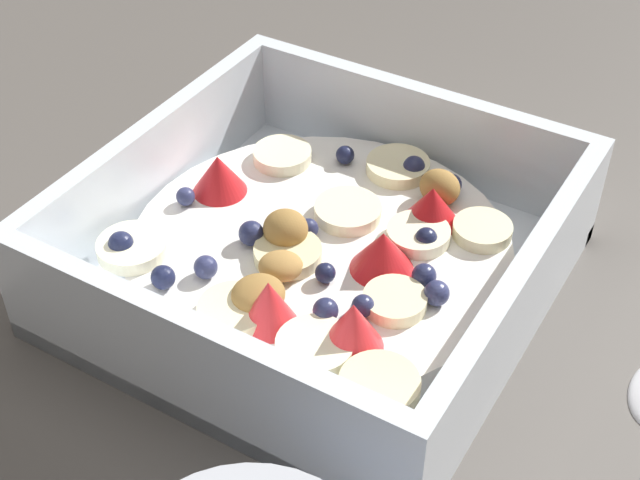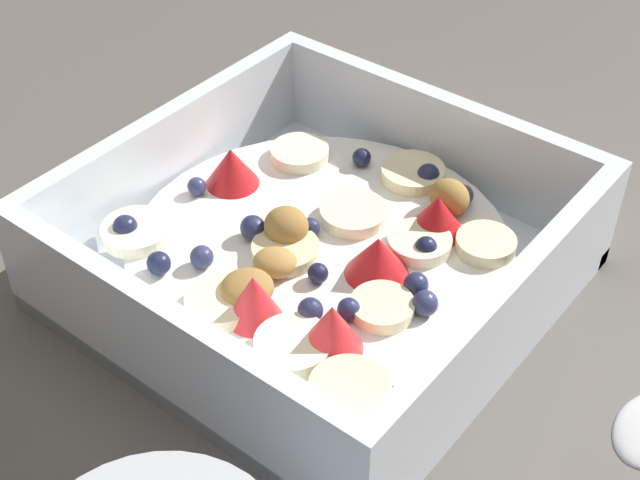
# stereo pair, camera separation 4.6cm
# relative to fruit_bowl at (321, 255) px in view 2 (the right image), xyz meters

# --- Properties ---
(ground_plane) EXTENTS (2.40, 2.40, 0.00)m
(ground_plane) POSITION_rel_fruit_bowl_xyz_m (0.02, 0.01, -0.02)
(ground_plane) COLOR #56514C
(fruit_bowl) EXTENTS (0.22, 0.22, 0.07)m
(fruit_bowl) POSITION_rel_fruit_bowl_xyz_m (0.00, 0.00, 0.00)
(fruit_bowl) COLOR white
(fruit_bowl) RESTS_ON ground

